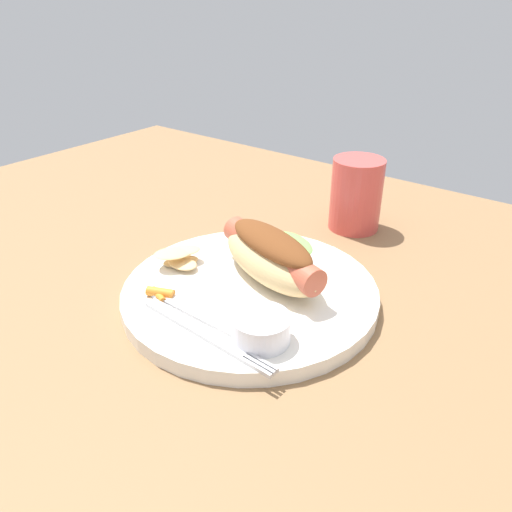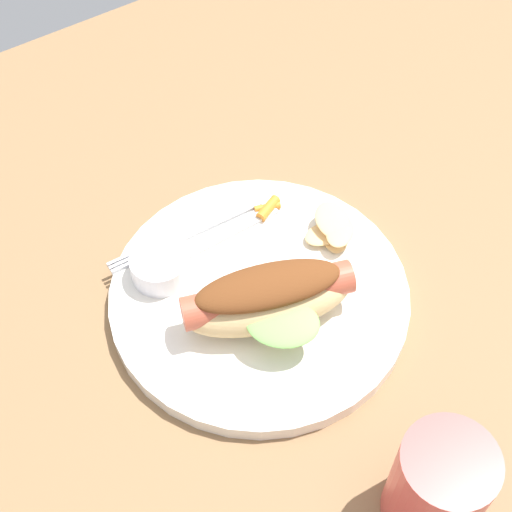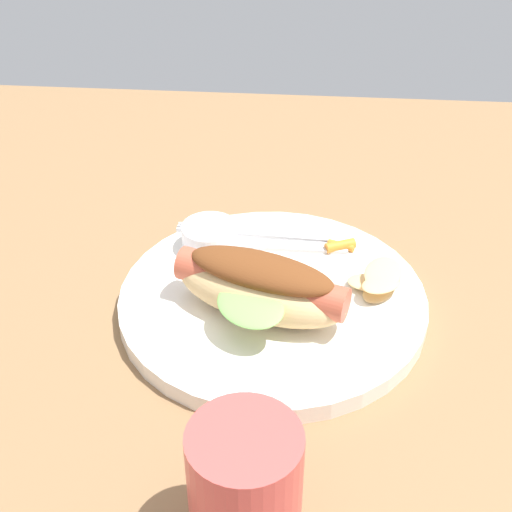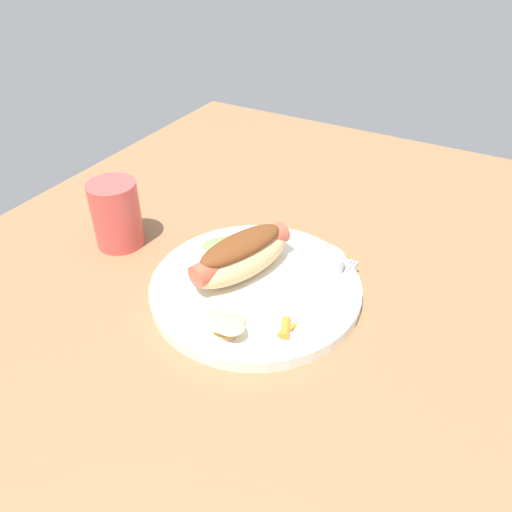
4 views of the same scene
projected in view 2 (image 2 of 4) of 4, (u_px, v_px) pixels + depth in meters
The scene contains 9 objects.
ground_plane at pixel (277, 286), 69.17cm from camera, with size 120.00×90.00×1.80cm, color olive.
plate at pixel (259, 296), 66.45cm from camera, with size 26.41×26.41×1.60cm, color white.
hot_dog at pixel (268, 297), 61.99cm from camera, with size 15.57×11.62×5.44cm.
sauce_ramekin at pixel (160, 266), 65.88cm from camera, with size 5.15×5.15×2.46cm, color white.
fork at pixel (190, 232), 69.50cm from camera, with size 15.63×2.02×0.40cm.
knife at pixel (211, 240), 68.98cm from camera, with size 14.23×1.40×0.36cm, color silver.
chips_pile at pixel (332, 229), 68.73cm from camera, with size 5.30×6.11×2.01cm.
carrot_garnish at pixel (268, 208), 70.97cm from camera, with size 2.97×2.01×0.99cm.
drinking_cup at pixel (438, 487), 52.08cm from camera, with size 6.72×6.72×9.54cm, color #D84C47.
Camera 2 is at (23.67, 31.55, 56.02)cm, focal length 52.70 mm.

